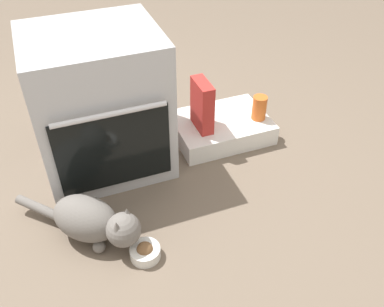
{
  "coord_description": "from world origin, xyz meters",
  "views": [
    {
      "loc": [
        -0.26,
        -1.29,
        1.48
      ],
      "look_at": [
        0.27,
        0.1,
        0.25
      ],
      "focal_mm": 39.13,
      "sensor_mm": 36.0,
      "label": 1
    }
  ],
  "objects_px": {
    "cereal_box": "(202,105)",
    "pantry_cabinet": "(221,127)",
    "cat": "(93,221)",
    "oven": "(100,104)",
    "sauce_jar": "(259,108)",
    "food_bowl": "(145,252)"
  },
  "relations": [
    {
      "from": "cereal_box",
      "to": "pantry_cabinet",
      "type": "bearing_deg",
      "value": 11.7
    },
    {
      "from": "cat",
      "to": "cereal_box",
      "type": "bearing_deg",
      "value": 78.66
    },
    {
      "from": "oven",
      "to": "cat",
      "type": "distance_m",
      "value": 0.59
    },
    {
      "from": "oven",
      "to": "sauce_jar",
      "type": "bearing_deg",
      "value": -4.85
    },
    {
      "from": "pantry_cabinet",
      "to": "food_bowl",
      "type": "height_order",
      "value": "pantry_cabinet"
    },
    {
      "from": "pantry_cabinet",
      "to": "food_bowl",
      "type": "distance_m",
      "value": 0.93
    },
    {
      "from": "oven",
      "to": "food_bowl",
      "type": "distance_m",
      "value": 0.76
    },
    {
      "from": "oven",
      "to": "cereal_box",
      "type": "height_order",
      "value": "oven"
    },
    {
      "from": "pantry_cabinet",
      "to": "sauce_jar",
      "type": "relative_size",
      "value": 3.82
    },
    {
      "from": "sauce_jar",
      "to": "cat",
      "type": "bearing_deg",
      "value": -157.16
    },
    {
      "from": "pantry_cabinet",
      "to": "cat",
      "type": "distance_m",
      "value": 0.97
    },
    {
      "from": "cereal_box",
      "to": "food_bowl",
      "type": "bearing_deg",
      "value": -128.78
    },
    {
      "from": "cat",
      "to": "sauce_jar",
      "type": "height_order",
      "value": "sauce_jar"
    },
    {
      "from": "oven",
      "to": "food_bowl",
      "type": "bearing_deg",
      "value": -89.21
    },
    {
      "from": "food_bowl",
      "to": "cat",
      "type": "bearing_deg",
      "value": 135.4
    },
    {
      "from": "cat",
      "to": "oven",
      "type": "bearing_deg",
      "value": 116.22
    },
    {
      "from": "cat",
      "to": "cereal_box",
      "type": "relative_size",
      "value": 1.78
    },
    {
      "from": "cereal_box",
      "to": "sauce_jar",
      "type": "distance_m",
      "value": 0.34
    },
    {
      "from": "cereal_box",
      "to": "oven",
      "type": "bearing_deg",
      "value": 176.17
    },
    {
      "from": "food_bowl",
      "to": "cat",
      "type": "relative_size",
      "value": 0.26
    },
    {
      "from": "food_bowl",
      "to": "cereal_box",
      "type": "relative_size",
      "value": 0.47
    },
    {
      "from": "cat",
      "to": "cereal_box",
      "type": "xyz_separation_m",
      "value": [
        0.7,
        0.47,
        0.14
      ]
    }
  ]
}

